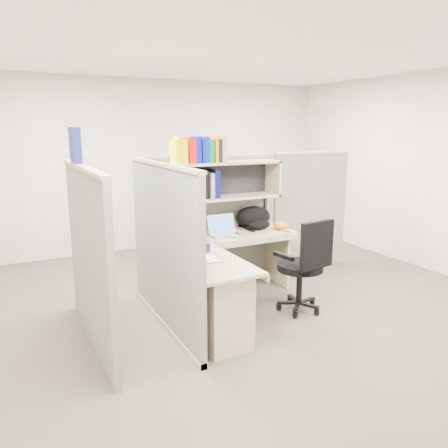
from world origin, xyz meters
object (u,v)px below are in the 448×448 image
laptop (225,226)px  snack_canister (205,246)px  desk (224,286)px  backpack (256,218)px  task_chair (303,280)px

laptop → snack_canister: 0.69m
laptop → desk: bearing=-116.3°
desk → snack_canister: (-0.07, 0.27, 0.35)m
backpack → task_chair: size_ratio=0.44×
laptop → backpack: backpack is taller
task_chair → desk: bearing=178.0°
backpack → task_chair: bearing=-72.7°
snack_canister → task_chair: 1.13m
desk → backpack: size_ratio=3.83×
desk → laptop: 0.96m
laptop → backpack: bearing=19.9°
desk → laptop: size_ratio=5.23×
task_chair → snack_canister: bearing=162.9°
laptop → backpack: (0.51, 0.16, 0.01)m
desk → snack_canister: 0.45m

